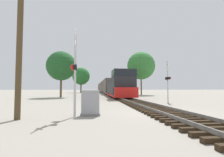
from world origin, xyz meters
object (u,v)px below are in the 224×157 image
(crossing_signal_near, at_px, (75,69))
(tree_deep_background, at_px, (81,76))
(relay_cabinet, at_px, (90,103))
(crossing_signal_far, at_px, (168,79))
(freight_train, at_px, (105,87))
(tree_mid_background, at_px, (141,66))
(utility_pole, at_px, (20,43))
(tree_far_right, at_px, (61,66))

(crossing_signal_near, xyz_separation_m, tree_deep_background, (-3.40, 54.09, 3.40))
(relay_cabinet, bearing_deg, crossing_signal_far, 45.47)
(freight_train, relative_size, tree_mid_background, 8.17)
(crossing_signal_near, height_order, tree_deep_background, tree_deep_background)
(crossing_signal_near, relative_size, relay_cabinet, 3.29)
(utility_pole, relative_size, tree_mid_background, 0.71)
(crossing_signal_far, relative_size, tree_far_right, 0.60)
(relay_cabinet, relative_size, tree_deep_background, 0.15)
(utility_pole, distance_m, tree_mid_background, 34.38)
(crossing_signal_near, bearing_deg, crossing_signal_far, 129.58)
(crossing_signal_far, relative_size, tree_mid_background, 0.47)
(freight_train, xyz_separation_m, crossing_signal_far, (3.77, -45.41, 0.56))
(freight_train, height_order, tree_deep_background, tree_deep_background)
(relay_cabinet, xyz_separation_m, tree_deep_background, (-4.24, 53.77, 5.24))
(crossing_signal_far, xyz_separation_m, tree_far_right, (-13.50, 12.49, 2.80))
(freight_train, relative_size, crossing_signal_near, 17.91)
(relay_cabinet, height_order, tree_deep_background, tree_deep_background)
(tree_far_right, xyz_separation_m, tree_mid_background, (16.63, 9.23, 1.48))
(relay_cabinet, relative_size, tree_mid_background, 0.14)
(crossing_signal_far, xyz_separation_m, utility_pole, (-11.61, -9.18, 1.17))
(tree_deep_background, bearing_deg, utility_pole, -89.18)
(crossing_signal_near, height_order, tree_mid_background, tree_mid_background)
(relay_cabinet, bearing_deg, utility_pole, -165.64)
(relay_cabinet, relative_size, tree_far_right, 0.18)
(freight_train, xyz_separation_m, tree_deep_background, (-8.63, 0.06, 3.92))
(crossing_signal_near, height_order, crossing_signal_far, crossing_signal_far)
(tree_deep_background, bearing_deg, tree_mid_background, -56.81)
(tree_mid_background, bearing_deg, utility_pole, -115.52)
(utility_pole, height_order, tree_mid_background, tree_mid_background)
(utility_pole, bearing_deg, crossing_signal_near, 12.14)
(freight_train, height_order, tree_far_right, tree_far_right)
(tree_mid_background, bearing_deg, tree_deep_background, 123.19)
(tree_mid_background, relative_size, tree_deep_background, 1.11)
(tree_deep_background, bearing_deg, crossing_signal_far, -74.74)
(relay_cabinet, xyz_separation_m, tree_mid_background, (11.30, 30.02, 6.15))
(crossing_signal_near, bearing_deg, tree_far_right, -172.16)
(crossing_signal_far, bearing_deg, tree_deep_background, 15.58)
(relay_cabinet, relative_size, utility_pole, 0.19)
(tree_far_right, bearing_deg, freight_train, 73.53)
(freight_train, height_order, crossing_signal_far, crossing_signal_far)
(freight_train, distance_m, tree_far_right, 34.49)
(freight_train, height_order, utility_pole, utility_pole)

